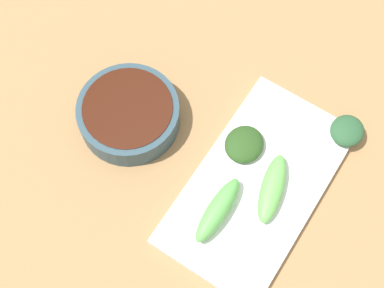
# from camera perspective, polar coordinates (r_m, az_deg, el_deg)

# --- Properties ---
(tabletop) EXTENTS (2.10, 2.10, 0.02)m
(tabletop) POSITION_cam_1_polar(r_m,az_deg,el_deg) (0.76, 2.29, -2.03)
(tabletop) COLOR #9B7349
(tabletop) RESTS_ON ground
(sauce_bowl) EXTENTS (0.14, 0.14, 0.04)m
(sauce_bowl) POSITION_cam_1_polar(r_m,az_deg,el_deg) (0.76, -6.50, 3.13)
(sauce_bowl) COLOR #2F4753
(sauce_bowl) RESTS_ON tabletop
(serving_plate) EXTENTS (0.15, 0.28, 0.01)m
(serving_plate) POSITION_cam_1_polar(r_m,az_deg,el_deg) (0.74, 6.70, -4.19)
(serving_plate) COLOR white
(serving_plate) RESTS_ON tabletop
(broccoli_stalk_0) EXTENTS (0.05, 0.10, 0.02)m
(broccoli_stalk_0) POSITION_cam_1_polar(r_m,az_deg,el_deg) (0.72, 8.29, -4.37)
(broccoli_stalk_0) COLOR #66BB53
(broccoli_stalk_0) RESTS_ON serving_plate
(broccoli_leafy_1) EXTENTS (0.05, 0.05, 0.02)m
(broccoli_leafy_1) POSITION_cam_1_polar(r_m,az_deg,el_deg) (0.77, 15.60, 1.32)
(broccoli_leafy_1) COLOR #295331
(broccoli_leafy_1) RESTS_ON serving_plate
(broccoli_leafy_2) EXTENTS (0.05, 0.06, 0.02)m
(broccoli_leafy_2) POSITION_cam_1_polar(r_m,az_deg,el_deg) (0.74, 5.37, -0.02)
(broccoli_leafy_2) COLOR #27491C
(broccoli_leafy_2) RESTS_ON serving_plate
(broccoli_stalk_3) EXTENTS (0.03, 0.10, 0.03)m
(broccoli_stalk_3) POSITION_cam_1_polar(r_m,az_deg,el_deg) (0.70, 2.66, -6.76)
(broccoli_stalk_3) COLOR #5DB151
(broccoli_stalk_3) RESTS_ON serving_plate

